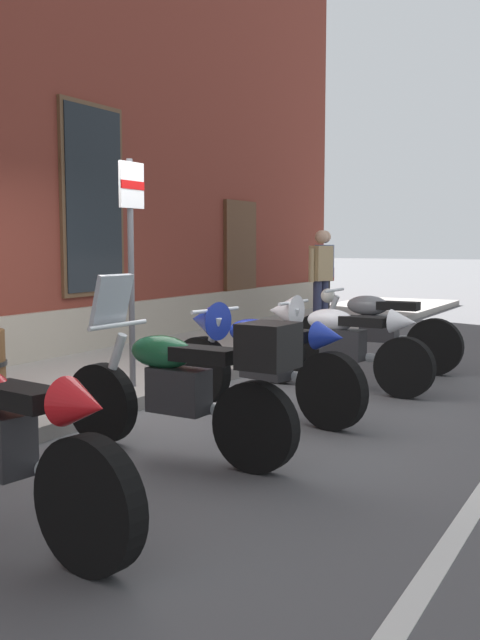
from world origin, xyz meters
name	(u,v)px	position (x,y,z in m)	size (l,w,h in m)	color
ground_plane	(156,405)	(0.00, 0.00, 0.00)	(140.00, 140.00, 0.00)	#4C4C4F
sidewalk	(59,387)	(0.00, 1.22, 0.06)	(26.12, 2.44, 0.12)	gray
motorcycle_green_touring	(186,384)	(-1.32, -1.20, 0.54)	(0.62, 1.99, 1.30)	black
motorcycle_blue_sport	(255,354)	(0.12, -0.99, 0.54)	(0.73, 2.11, 0.99)	black
motorcycle_white_sport	(332,339)	(1.52, -1.17, 0.54)	(0.62, 2.05, 0.98)	black
motorcycle_grey_naked	(374,330)	(2.90, -1.17, 0.49)	(0.62, 2.10, 0.97)	black
pedestrian_tan_coat	(321,274)	(5.50, 0.61, 1.03)	(0.57, 0.30, 1.62)	#2D3351
pedestrian_blue_top	(324,272)	(6.41, 0.92, 1.04)	(0.66, 0.22, 1.64)	black
parking_sign	(131,240)	(0.14, 0.37, 1.57)	(0.36, 0.07, 2.21)	#4C4C51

